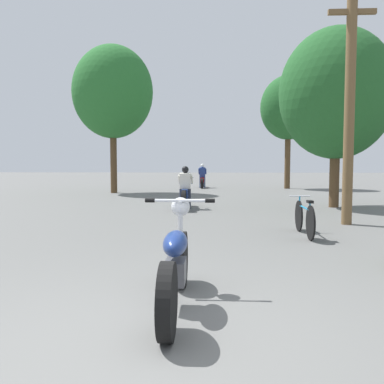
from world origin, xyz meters
name	(u,v)px	position (x,y,z in m)	size (l,w,h in m)	color
ground_plane	(160,340)	(0.00, 0.00, 0.00)	(120.00, 120.00, 0.00)	#60605E
utility_pole	(350,103)	(3.65, 6.61, 2.88)	(1.10, 0.24, 5.58)	brown
roadside_tree_right_near	(336,94)	(4.47, 10.46, 3.74)	(3.73, 3.36, 5.90)	#513A23
roadside_tree_right_far	(288,108)	(4.71, 20.43, 4.61)	(3.18, 2.86, 6.47)	#513A23
roadside_tree_left	(113,92)	(-4.47, 16.54, 4.92)	(3.92, 3.53, 7.19)	#513A23
motorcycle_foreground	(176,262)	(0.06, 0.79, 0.46)	(0.80, 2.15, 1.08)	black
motorcycle_rider_lead	(185,193)	(-0.46, 9.75, 0.52)	(0.50, 2.06, 1.37)	black
motorcycle_rider_far	(202,179)	(-0.21, 20.88, 0.54)	(0.50, 2.01, 1.44)	black
bicycle_parked	(304,218)	(2.29, 5.01, 0.36)	(0.44, 1.72, 0.78)	black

